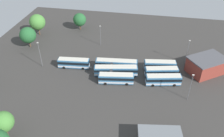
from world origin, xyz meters
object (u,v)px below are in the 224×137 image
(depot_building, at_px, (206,65))
(lamp_post_far_corner, at_px, (187,51))
(bus_row2_slot0, at_px, (163,80))
(bus_row2_slot2, at_px, (160,65))
(bus_row0_slot2, at_px, (74,63))
(bus_row1_slot1, at_px, (116,70))
(lamp_post_near_entrance, at_px, (40,54))
(lamp_post_by_building, at_px, (100,35))
(tree_west_edge, at_px, (3,122))
(maintenance_shelter, at_px, (161,136))
(lamp_post_mid_lot, at_px, (190,86))
(bus_row1_slot2, at_px, (116,64))
(tree_north_edge, at_px, (37,22))
(bus_row1_slot0, at_px, (116,78))
(tree_northwest, at_px, (28,35))
(tree_south_edge, at_px, (80,20))
(bus_row2_slot1, at_px, (161,72))

(depot_building, distance_m, lamp_post_far_corner, 7.94)
(bus_row2_slot0, bearing_deg, bus_row2_slot2, 98.71)
(bus_row0_slot2, bearing_deg, bus_row2_slot0, -6.90)
(bus_row1_slot1, height_order, lamp_post_near_entrance, lamp_post_near_entrance)
(bus_row1_slot1, xyz_separation_m, lamp_post_by_building, (-9.45, 18.75, 2.83))
(tree_west_edge, bearing_deg, lamp_post_far_corner, 41.93)
(bus_row2_slot0, xyz_separation_m, maintenance_shelter, (-0.79, -23.88, 2.08))
(lamp_post_mid_lot, bearing_deg, depot_building, 65.36)
(bus_row1_slot1, height_order, tree_west_edge, tree_west_edge)
(depot_building, relative_size, maintenance_shelter, 1.33)
(bus_row1_slot2, height_order, tree_north_edge, tree_north_edge)
(maintenance_shelter, bearing_deg, tree_north_edge, 137.30)
(bus_row1_slot0, bearing_deg, bus_row2_slot2, 36.13)
(bus_row1_slot1, bearing_deg, lamp_post_by_building, 116.75)
(maintenance_shelter, height_order, tree_north_edge, tree_north_edge)
(lamp_post_by_building, height_order, tree_northwest, lamp_post_by_building)
(bus_row2_slot2, distance_m, lamp_post_mid_lot, 16.36)
(lamp_post_near_entrance, relative_size, tree_south_edge, 1.26)
(lamp_post_near_entrance, bearing_deg, tree_west_edge, -81.90)
(tree_northwest, bearing_deg, maintenance_shelter, -36.28)
(bus_row1_slot0, bearing_deg, tree_northwest, 156.69)
(bus_row2_slot2, bearing_deg, lamp_post_by_building, 151.57)
(bus_row2_slot0, relative_size, lamp_post_by_building, 1.34)
(bus_row1_slot1, height_order, tree_northwest, tree_northwest)
(depot_building, height_order, lamp_post_far_corner, lamp_post_far_corner)
(bus_row1_slot0, distance_m, bus_row1_slot2, 7.97)
(bus_row0_slot2, xyz_separation_m, lamp_post_near_entrance, (-11.26, -1.51, 3.43))
(tree_northwest, bearing_deg, bus_row1_slot2, -13.02)
(bus_row2_slot2, xyz_separation_m, depot_building, (15.28, 1.36, 1.02))
(lamp_post_far_corner, relative_size, tree_north_edge, 1.02)
(bus_row2_slot2, height_order, tree_northwest, tree_northwest)
(bus_row1_slot0, height_order, lamp_post_mid_lot, lamp_post_mid_lot)
(lamp_post_far_corner, distance_m, lamp_post_near_entrance, 51.21)
(lamp_post_by_building, bearing_deg, tree_south_edge, 135.23)
(bus_row2_slot1, relative_size, maintenance_shelter, 1.01)
(bus_row1_slot1, relative_size, depot_building, 1.00)
(bus_row0_slot2, height_order, lamp_post_by_building, lamp_post_by_building)
(maintenance_shelter, bearing_deg, bus_row1_slot2, 117.30)
(maintenance_shelter, distance_m, lamp_post_near_entrance, 48.90)
(bus_row2_slot2, height_order, lamp_post_by_building, lamp_post_by_building)
(bus_row2_slot2, distance_m, maintenance_shelter, 31.81)
(bus_row1_slot1, xyz_separation_m, bus_row2_slot1, (15.03, 1.94, -0.00))
(maintenance_shelter, bearing_deg, bus_row2_slot2, 90.74)
(lamp_post_by_building, relative_size, lamp_post_far_corner, 0.91)
(lamp_post_far_corner, height_order, tree_northwest, lamp_post_far_corner)
(tree_north_edge, bearing_deg, tree_northwest, -85.24)
(bus_row2_slot1, relative_size, lamp_post_far_corner, 1.18)
(maintenance_shelter, xyz_separation_m, lamp_post_far_corner, (8.62, 37.44, 1.20))
(tree_north_edge, relative_size, tree_south_edge, 1.21)
(bus_row1_slot1, height_order, depot_building, depot_building)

